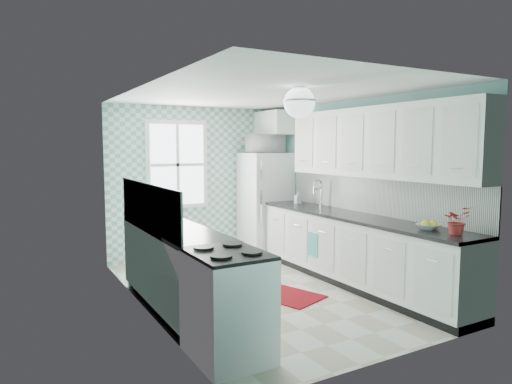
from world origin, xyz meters
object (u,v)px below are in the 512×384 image
ceiling_light (299,102)px  sink (312,207)px  microwave (265,144)px  fridge (265,203)px  potted_plant (457,220)px  stove (228,303)px  fruit_bowl (429,227)px

ceiling_light → sink: 2.30m
microwave → fridge: bearing=54.6°
ceiling_light → potted_plant: 2.06m
fridge → potted_plant: (0.09, -3.73, 0.22)m
ceiling_light → microwave: bearing=66.9°
fridge → stove: 4.03m
fruit_bowl → potted_plant: bearing=-90.0°
stove → microwave: size_ratio=1.60×
ceiling_light → fruit_bowl: 1.97m
stove → potted_plant: (2.40, -0.46, 0.60)m
fridge → potted_plant: size_ratio=5.84×
ceiling_light → potted_plant: size_ratio=1.18×
fridge → sink: fridge is taller
potted_plant → sink: bearing=89.9°
ceiling_light → fruit_bowl: ceiling_light is taller
fridge → stove: fridge is taller
ceiling_light → microwave: (1.11, 2.61, -0.43)m
fridge → stove: (-2.31, -3.28, -0.38)m
fridge → microwave: (0.00, 0.00, 1.03)m
potted_plant → fridge: bearing=91.4°
ceiling_light → stove: (-1.20, -0.67, -1.84)m
ceiling_light → sink: (1.20, 1.38, -1.39)m
ceiling_light → microwave: size_ratio=0.60×
sink → potted_plant: size_ratio=1.79×
fridge → microwave: bearing=51.8°
fridge → fruit_bowl: size_ratio=6.87×
ceiling_light → fridge: 3.19m
microwave → ceiling_light: bearing=67.8°
sink → potted_plant: 2.51m
stove → microwave: (2.31, 3.28, 1.41)m
potted_plant → microwave: 3.82m
fruit_bowl → microwave: 3.51m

